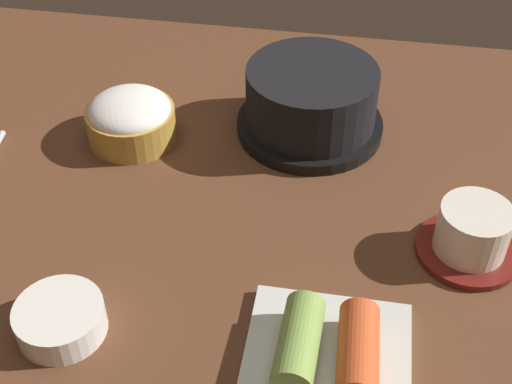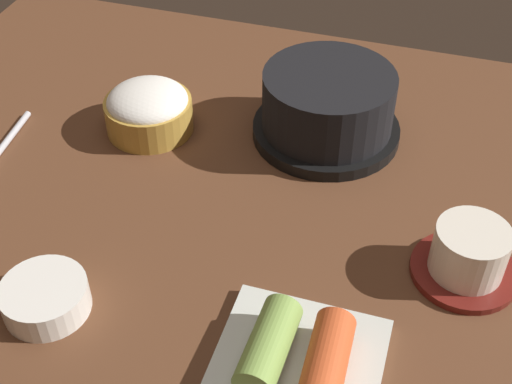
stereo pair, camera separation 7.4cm
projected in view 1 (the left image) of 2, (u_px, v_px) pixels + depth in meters
The scene contains 6 objects.
dining_table at pixel (241, 205), 78.42cm from camera, with size 100.00×76.00×2.00cm, color #56331E.
stone_pot at pixel (311, 101), 84.25cm from camera, with size 18.02×18.02×8.65cm.
rice_bowl at pixel (131, 118), 83.97cm from camera, with size 10.76×10.76×6.04cm.
tea_cup_with_saucer at pixel (472, 234), 69.74cm from camera, with size 10.60×10.60×5.92cm.
kimchi_plate at pixel (327, 354), 60.37cm from camera, with size 14.56×14.56×4.60cm.
side_bowl_near at pixel (60, 318), 63.30cm from camera, with size 8.23×8.23×3.00cm.
Camera 1 is at (11.18, -56.30, 54.47)cm, focal length 49.00 mm.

